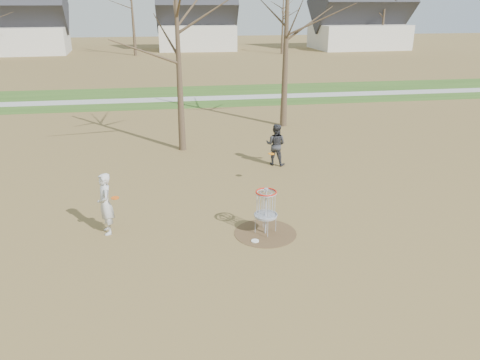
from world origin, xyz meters
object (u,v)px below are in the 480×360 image
Objects in this scene: player_standing at (105,204)px; disc_golf_basket at (266,204)px; player_throwing at (276,145)px; disc_grounded at (255,241)px.

disc_golf_basket is (4.46, -0.76, 0.02)m from player_standing.
player_throwing is 7.67× the size of disc_grounded.
player_standing is at bearing 68.21° from player_throwing.
player_throwing is (6.11, 5.09, -0.05)m from player_standing.
player_standing is at bearing 163.57° from disc_grounded.
disc_grounded is 1.07m from disc_golf_basket.
disc_golf_basket is (-1.64, -5.85, 0.07)m from player_throwing.
player_standing is at bearing 170.34° from disc_golf_basket.
player_throwing is 6.08m from disc_golf_basket.
disc_grounded is 0.16× the size of disc_golf_basket.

